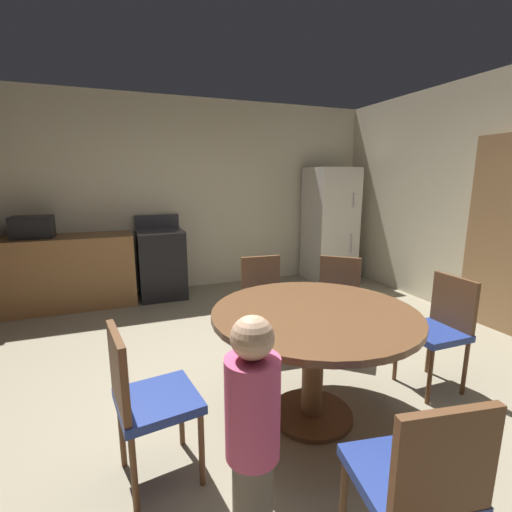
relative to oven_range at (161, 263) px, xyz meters
name	(u,v)px	position (x,y,z in m)	size (l,w,h in m)	color
ground_plane	(266,404)	(0.38, -2.79, -0.47)	(14.00, 14.00, 0.00)	gray
wall_back	(182,196)	(0.38, 0.40, 0.88)	(6.05, 0.12, 2.70)	beige
kitchen_counter	(49,273)	(-1.35, 0.00, -0.02)	(1.99, 0.60, 0.90)	olive
oven_range	(161,263)	(0.00, 0.00, 0.00)	(0.60, 0.60, 1.10)	black
refrigerator	(330,225)	(2.60, -0.05, 0.41)	(0.68, 0.68, 1.76)	silver
microwave	(33,227)	(-1.46, 0.00, 0.56)	(0.44, 0.32, 0.26)	black
door_panelled	(505,235)	(3.21, -2.41, 0.55)	(0.05, 0.84, 2.04)	#9E754C
dining_table	(314,332)	(0.62, -3.02, 0.14)	(1.33, 1.33, 0.76)	brown
chair_south	(418,481)	(0.45, -4.09, 0.03)	(0.46, 0.46, 0.87)	brown
chair_east	(440,325)	(1.71, -3.03, 0.03)	(0.40, 0.40, 0.87)	brown
chair_north	(264,297)	(0.72, -1.93, 0.03)	(0.43, 0.43, 0.87)	brown
chair_west	(144,395)	(-0.45, -3.18, 0.03)	(0.45, 0.45, 0.87)	brown
chair_northeast	(337,298)	(1.34, -2.20, 0.03)	(0.56, 0.56, 0.87)	brown
person_child	(253,437)	(-0.08, -3.75, 0.11)	(0.31, 0.31, 1.09)	#665B51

